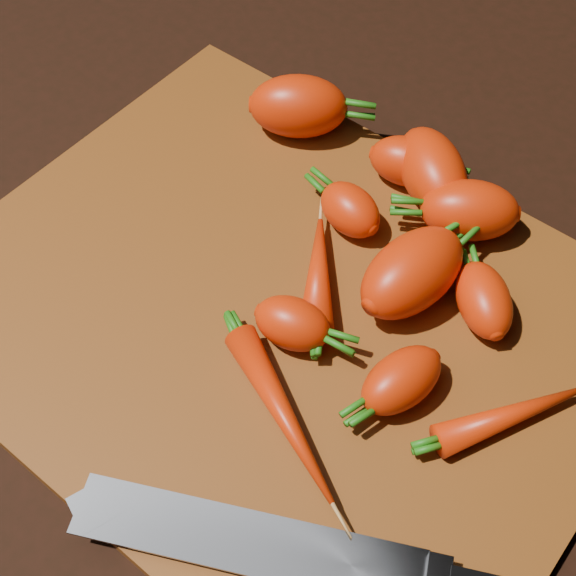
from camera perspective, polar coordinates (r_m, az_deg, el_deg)
The scene contains 15 objects.
ground at distance 0.61m, azimuth -0.58°, elevation -2.49°, with size 2.00×2.00×0.01m, color black.
cutting_board at distance 0.60m, azimuth -0.59°, elevation -1.93°, with size 0.50×0.40×0.01m, color #60310F.
carrot_0 at distance 0.71m, azimuth 0.75°, elevation 12.80°, with size 0.08×0.05×0.05m, color red.
carrot_1 at distance 0.64m, azimuth 4.44°, elevation 5.57°, with size 0.06×0.04×0.04m, color red.
carrot_2 at distance 0.66m, azimuth 10.20°, elevation 8.23°, with size 0.09×0.05×0.05m, color red.
carrot_3 at distance 0.59m, azimuth 8.83°, elevation 1.10°, with size 0.09×0.06×0.06m, color red.
carrot_4 at distance 0.64m, azimuth 12.78°, elevation 5.41°, with size 0.08×0.05×0.05m, color red.
carrot_5 at distance 0.68m, azimuth 8.45°, elevation 8.89°, with size 0.06×0.04×0.04m, color red.
carrot_6 at distance 0.60m, azimuth 13.75°, elevation -0.84°, with size 0.07×0.04×0.04m, color red.
carrot_7 at distance 0.56m, azimuth 15.70°, elevation -8.65°, with size 0.11×0.02×0.02m, color red.
carrot_8 at distance 0.54m, azimuth -0.34°, elevation -8.94°, with size 0.14×0.02×0.02m, color red.
carrot_9 at distance 0.60m, azimuth 2.17°, elevation 1.22°, with size 0.10×0.03×0.03m, color red.
carrot_10 at distance 0.57m, azimuth 0.31°, elevation -2.53°, with size 0.06×0.04×0.04m, color red.
carrot_11 at distance 0.55m, azimuth 8.07°, elevation -6.50°, with size 0.07×0.04×0.04m, color red.
knife at distance 0.51m, azimuth -0.45°, elevation -18.12°, with size 0.34×0.18×0.02m.
Camera 1 is at (0.21, -0.26, 0.51)m, focal length 50.00 mm.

